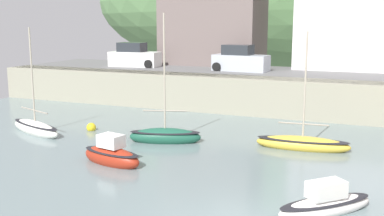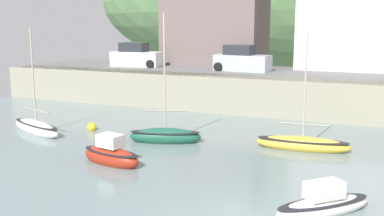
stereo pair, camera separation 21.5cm
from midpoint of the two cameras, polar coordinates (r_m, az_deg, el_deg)
name	(u,v)px [view 1 (the left image)]	position (r m, az deg, el deg)	size (l,w,h in m)	color
quay_seawall	(315,96)	(30.90, 14.71, 1.46)	(48.00, 9.40, 2.40)	gray
hillside_backdrop	(369,0)	(68.06, 20.80, 12.30)	(80.00, 44.00, 25.27)	#57824E
waterfront_building_left	(213,3)	(40.46, 2.49, 12.75)	(8.59, 5.40, 10.23)	#6F605D
waterfront_building_centre	(355,9)	(38.04, 19.23, 11.38)	(8.74, 4.88, 8.98)	white
fishing_boat_green	(303,143)	(23.13, 13.14, -4.24)	(4.56, 1.54, 5.81)	gold
motorboat_with_cabin	(165,136)	(23.84, -3.58, -3.41)	(3.85, 2.27, 6.70)	#1C553F
sailboat_far_left	(35,128)	(27.09, -18.87, -2.30)	(4.45, 2.38, 5.97)	silver
rowboat_small_beached	(325,204)	(15.88, 15.67, -11.25)	(3.15, 3.17, 1.21)	white
sailboat_nearest_shore	(112,155)	(20.55, -10.14, -5.72)	(3.22, 1.69, 1.51)	#9C2917
parked_car_near_slipway	(134,57)	(38.69, -7.26, 6.28)	(4.22, 2.00, 1.95)	white
parked_car_by_wall	(240,60)	(35.08, 5.75, 5.86)	(4.22, 2.02, 1.95)	#B0B8C3
mooring_buoy	(91,128)	(26.94, -12.47, -2.35)	(0.53, 0.53, 0.53)	yellow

